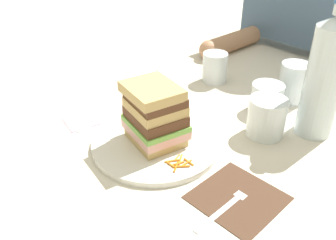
{
  "coord_description": "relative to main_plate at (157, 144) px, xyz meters",
  "views": [
    {
      "loc": [
        0.48,
        -0.39,
        0.45
      ],
      "look_at": [
        0.0,
        0.04,
        0.05
      ],
      "focal_mm": 38.68,
      "sensor_mm": 36.0,
      "label": 1
    }
  ],
  "objects": [
    {
      "name": "carrot_shred_12",
      "position": [
        0.08,
        -0.02,
        0.01
      ],
      "size": [
        0.01,
        0.03,
        0.0
      ],
      "primitive_type": "cylinder",
      "rotation": [
        0.0,
        1.57,
        4.41
      ],
      "color": "orange",
      "rests_on": "main_plate"
    },
    {
      "name": "ground_plane",
      "position": [
        -0.0,
        -0.01,
        -0.01
      ],
      "size": [
        3.0,
        3.0,
        0.0
      ],
      "primitive_type": "plane",
      "color": "beige"
    },
    {
      "name": "juice_glass",
      "position": [
        0.12,
        0.21,
        0.03
      ],
      "size": [
        0.08,
        0.08,
        0.09
      ],
      "color": "white",
      "rests_on": "ground_plane"
    },
    {
      "name": "carrot_shred_4",
      "position": [
        -0.07,
        0.01,
        0.01
      ],
      "size": [
        0.02,
        0.01,
        0.0
      ],
      "primitive_type": "cylinder",
      "rotation": [
        0.0,
        1.57,
        3.44
      ],
      "color": "orange",
      "rests_on": "main_plate"
    },
    {
      "name": "carrot_shred_7",
      "position": [
        -0.09,
        0.03,
        0.01
      ],
      "size": [
        0.01,
        0.02,
        0.0
      ],
      "primitive_type": "cylinder",
      "rotation": [
        0.0,
        1.57,
        4.24
      ],
      "color": "orange",
      "rests_on": "main_plate"
    },
    {
      "name": "empty_tumbler_1",
      "position": [
        0.06,
        0.29,
        0.03
      ],
      "size": [
        0.08,
        0.08,
        0.07
      ],
      "primitive_type": "cylinder",
      "color": "silver",
      "rests_on": "ground_plane"
    },
    {
      "name": "napkin_dark",
      "position": [
        0.21,
        0.01,
        -0.01
      ],
      "size": [
        0.15,
        0.15,
        0.0
      ],
      "primitive_type": "cube",
      "rotation": [
        0.0,
        0.0,
        0.04
      ],
      "color": "#4C3323",
      "rests_on": "ground_plane"
    },
    {
      "name": "main_plate",
      "position": [
        0.0,
        0.0,
        0.0
      ],
      "size": [
        0.27,
        0.27,
        0.01
      ],
      "primitive_type": "cylinder",
      "color": "white",
      "rests_on": "ground_plane"
    },
    {
      "name": "carrot_shred_6",
      "position": [
        -0.08,
        0.01,
        0.01
      ],
      "size": [
        0.02,
        0.02,
        0.0
      ],
      "primitive_type": "cylinder",
      "rotation": [
        0.0,
        1.57,
        2.36
      ],
      "color": "orange",
      "rests_on": "main_plate"
    },
    {
      "name": "knife",
      "position": [
        -0.17,
        -0.01,
        -0.01
      ],
      "size": [
        0.04,
        0.2,
        0.0
      ],
      "color": "silver",
      "rests_on": "ground_plane"
    },
    {
      "name": "carrot_shred_11",
      "position": [
        0.07,
        -0.01,
        0.01
      ],
      "size": [
        0.01,
        0.02,
        0.0
      ],
      "primitive_type": "cylinder",
      "rotation": [
        0.0,
        1.57,
        1.92
      ],
      "color": "orange",
      "rests_on": "main_plate"
    },
    {
      "name": "fork",
      "position": [
        0.21,
        -0.02,
        -0.0
      ],
      "size": [
        0.02,
        0.17,
        0.0
      ],
      "color": "silver",
      "rests_on": "napkin_dark"
    },
    {
      "name": "carrot_shred_14",
      "position": [
        0.08,
        -0.01,
        0.01
      ],
      "size": [
        0.02,
        0.03,
        0.0
      ],
      "primitive_type": "cylinder",
      "rotation": [
        0.0,
        1.57,
        2.2
      ],
      "color": "orange",
      "rests_on": "main_plate"
    },
    {
      "name": "carrot_shred_5",
      "position": [
        -0.08,
        0.03,
        0.01
      ],
      "size": [
        0.01,
        0.02,
        0.0
      ],
      "primitive_type": "cylinder",
      "rotation": [
        0.0,
        1.57,
        5.3
      ],
      "color": "orange",
      "rests_on": "main_plate"
    },
    {
      "name": "carrot_shred_13",
      "position": [
        0.07,
        -0.02,
        0.01
      ],
      "size": [
        0.02,
        0.03,
        0.0
      ],
      "primitive_type": "cylinder",
      "rotation": [
        0.0,
        1.57,
        1.07
      ],
      "color": "orange",
      "rests_on": "main_plate"
    },
    {
      "name": "carrot_shred_17",
      "position": [
        0.09,
        -0.03,
        0.01
      ],
      "size": [
        0.02,
        0.03,
        0.0
      ],
      "primitive_type": "cylinder",
      "rotation": [
        0.0,
        1.57,
        2.16
      ],
      "color": "orange",
      "rests_on": "main_plate"
    },
    {
      "name": "sandwich",
      "position": [
        -0.0,
        -0.0,
        0.07
      ],
      "size": [
        0.13,
        0.12,
        0.13
      ],
      "color": "tan",
      "rests_on": "main_plate"
    },
    {
      "name": "carrot_shred_9",
      "position": [
        0.09,
        -0.02,
        0.01
      ],
      "size": [
        0.02,
        0.03,
        0.0
      ],
      "primitive_type": "cylinder",
      "rotation": [
        0.0,
        1.57,
        0.92
      ],
      "color": "orange",
      "rests_on": "main_plate"
    },
    {
      "name": "carrot_shred_1",
      "position": [
        -0.08,
        0.04,
        0.01
      ],
      "size": [
        0.02,
        0.02,
        0.0
      ],
      "primitive_type": "cylinder",
      "rotation": [
        0.0,
        1.57,
        2.55
      ],
      "color": "orange",
      "rests_on": "main_plate"
    },
    {
      "name": "carrot_shred_2",
      "position": [
        -0.09,
        0.02,
        0.01
      ],
      "size": [
        0.02,
        0.03,
        0.0
      ],
      "primitive_type": "cylinder",
      "rotation": [
        0.0,
        1.57,
        4.05
      ],
      "color": "orange",
      "rests_on": "main_plate"
    },
    {
      "name": "napkin_pink",
      "position": [
        -0.19,
        -0.06,
        -0.01
      ],
      "size": [
        0.09,
        0.09,
        0.0
      ],
      "primitive_type": "cube",
      "rotation": [
        0.0,
        0.0,
        -0.16
      ],
      "color": "pink",
      "rests_on": "ground_plane"
    },
    {
      "name": "carrot_shred_10",
      "position": [
        0.09,
        -0.0,
        0.01
      ],
      "size": [
        0.03,
        0.0,
        0.0
      ],
      "primitive_type": "cylinder",
      "rotation": [
        0.0,
        1.57,
        6.25
      ],
      "color": "orange",
      "rests_on": "main_plate"
    },
    {
      "name": "empty_tumbler_2",
      "position": [
        0.07,
        0.39,
        0.04
      ],
      "size": [
        0.07,
        0.07,
        0.1
      ],
      "primitive_type": "cylinder",
      "color": "silver",
      "rests_on": "ground_plane"
    },
    {
      "name": "carrot_shred_16",
      "position": [
        0.08,
        -0.03,
        0.01
      ],
      "size": [
        0.02,
        0.0,
        0.0
      ],
      "primitive_type": "cylinder",
      "rotation": [
        0.0,
        1.57,
        3.13
      ],
      "color": "orange",
      "rests_on": "main_plate"
    },
    {
      "name": "carrot_shred_3",
      "position": [
        -0.07,
        0.02,
        0.01
      ],
      "size": [
        0.01,
        0.03,
        0.0
      ],
      "primitive_type": "cylinder",
      "rotation": [
        0.0,
        1.57,
        4.88
      ],
      "color": "orange",
      "rests_on": "main_plate"
    },
    {
      "name": "carrot_shred_8",
      "position": [
        -0.09,
        0.04,
        0.01
      ],
      "size": [
        0.02,
        0.02,
        0.0
      ],
      "primitive_type": "cylinder",
      "rotation": [
        0.0,
        1.57,
        1.0
      ],
      "color": "orange",
      "rests_on": "main_plate"
    },
    {
      "name": "empty_tumbler_0",
      "position": [
        -0.14,
        0.32,
        0.04
      ],
      "size": [
        0.07,
        0.07,
        0.08
      ],
      "primitive_type": "cylinder",
      "color": "silver",
      "rests_on": "ground_plane"
    },
    {
      "name": "carrot_shred_0",
      "position": [
        -0.07,
        0.01,
        0.01
      ],
      "size": [
        0.03,
        0.01,
        0.0
      ],
      "primitive_type": "cylinder",
      "rotation": [
        0.0,
        1.57,
        5.86
      ],
      "color": "orange",
      "rests_on": "main_plate"
    },
    {
      "name": "water_bottle",
      "position": [
        0.19,
        0.29,
        0.13
      ],
      "size": [
        0.08,
        0.08,
        0.29
      ],
      "color": "silver",
      "rests_on": "ground_plane"
    },
    {
      "name": "carrot_shred_15",
      "position": [
        0.09,
        -0.01,
        0.01
      ],
      "size": [
        0.0,
        0.03,
        0.0
      ],
      "primitive_type": "cylinder",
      "rotation": [
        0.0,
        1.57,
        4.74
      ],
      "color": "orange",
      "rests_on": "main_plate"
    }
  ]
}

